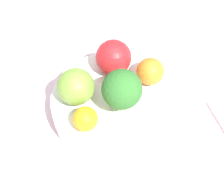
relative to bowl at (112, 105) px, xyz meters
name	(u,v)px	position (x,y,z in m)	size (l,w,h in m)	color
ground_plane	(112,118)	(0.00, 0.00, -0.04)	(6.00, 6.00, 0.00)	gray
table_surface	(112,115)	(0.00, 0.00, -0.03)	(1.20, 1.20, 0.02)	silver
bowl	(112,105)	(0.00, 0.00, 0.00)	(0.20, 0.20, 0.04)	white
broccoli	(122,90)	(0.02, -0.01, 0.06)	(0.06, 0.06, 0.08)	#99C17A
apple_red	(113,57)	(0.00, 0.06, 0.05)	(0.06, 0.06, 0.06)	red
apple_green	(76,85)	(-0.06, 0.00, 0.05)	(0.06, 0.06, 0.06)	olive
orange_front	(85,119)	(-0.04, -0.05, 0.04)	(0.04, 0.04, 0.04)	orange
orange_back	(150,71)	(0.06, 0.04, 0.04)	(0.05, 0.05, 0.05)	orange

